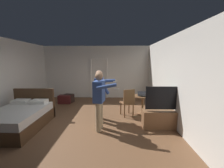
{
  "coord_description": "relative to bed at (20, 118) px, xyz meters",
  "views": [
    {
      "loc": [
        1.0,
        -4.32,
        1.95
      ],
      "look_at": [
        0.9,
        0.28,
        1.23
      ],
      "focal_mm": 23.2,
      "sensor_mm": 36.0,
      "label": 1
    }
  ],
  "objects": [
    {
      "name": "suitcase_dark",
      "position": [
        0.6,
        2.71,
        -0.11
      ],
      "size": [
        0.5,
        0.4,
        0.39
      ],
      "primitive_type": "cube",
      "rotation": [
        0.0,
        0.0,
        -0.29
      ],
      "color": "black",
      "rests_on": "ground_plane"
    },
    {
      "name": "wall_back",
      "position": [
        1.83,
        3.73,
        1.07
      ],
      "size": [
        5.75,
        0.12,
        2.75
      ],
      "primitive_type": "cube",
      "color": "silver",
      "rests_on": "ground_plane"
    },
    {
      "name": "suitcase_small",
      "position": [
        0.46,
        2.52,
        -0.11
      ],
      "size": [
        0.57,
        0.33,
        0.38
      ],
      "primitive_type": "cube",
      "rotation": [
        0.0,
        0.0,
        -0.01
      ],
      "color": "#4C1919",
      "rests_on": "ground_plane"
    },
    {
      "name": "person_blue_shirt",
      "position": [
        2.39,
        -0.09,
        0.65
      ],
      "size": [
        0.7,
        0.65,
        1.65
      ],
      "color": "tan",
      "rests_on": "ground_plane"
    },
    {
      "name": "wall_right",
      "position": [
        4.64,
        0.31,
        1.07
      ],
      "size": [
        0.12,
        6.95,
        2.75
      ],
      "primitive_type": "cube",
      "color": "silver",
      "rests_on": "ground_plane"
    },
    {
      "name": "ground_plane",
      "position": [
        1.83,
        0.31,
        -0.3
      ],
      "size": [
        7.38,
        7.38,
        0.0
      ],
      "primitive_type": "plane",
      "color": "brown"
    },
    {
      "name": "bottle_on_table",
      "position": [
        3.99,
        1.12,
        0.5
      ],
      "size": [
        0.06,
        0.06,
        0.24
      ],
      "color": "#1C3630",
      "rests_on": "side_table"
    },
    {
      "name": "side_table",
      "position": [
        3.85,
        1.2,
        0.17
      ],
      "size": [
        0.68,
        0.68,
        0.7
      ],
      "color": "brown",
      "rests_on": "ground_plane"
    },
    {
      "name": "wooden_chair",
      "position": [
        3.28,
        0.98,
        0.24
      ],
      "size": [
        0.54,
        0.54,
        0.99
      ],
      "color": "brown",
      "rests_on": "ground_plane"
    },
    {
      "name": "laptop",
      "position": [
        3.81,
        1.16,
        0.45
      ],
      "size": [
        0.37,
        0.37,
        0.17
      ],
      "color": "black",
      "rests_on": "side_table"
    },
    {
      "name": "doorway_frame",
      "position": [
        1.95,
        3.65,
        0.92
      ],
      "size": [
        0.93,
        0.08,
        2.13
      ],
      "color": "white",
      "rests_on": "ground_plane"
    },
    {
      "name": "bed",
      "position": [
        0.0,
        0.0,
        0.0
      ],
      "size": [
        1.38,
        1.91,
        1.02
      ],
      "color": "#4C331E",
      "rests_on": "ground_plane"
    },
    {
      "name": "person_striped_shirt",
      "position": [
        2.32,
        0.6,
        0.67
      ],
      "size": [
        0.71,
        0.61,
        1.66
      ],
      "color": "#333338",
      "rests_on": "ground_plane"
    },
    {
      "name": "tv_flatscreen",
      "position": [
        4.28,
        0.08,
        0.05
      ],
      "size": [
        1.28,
        0.4,
        1.24
      ],
      "color": "brown",
      "rests_on": "ground_plane"
    }
  ]
}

